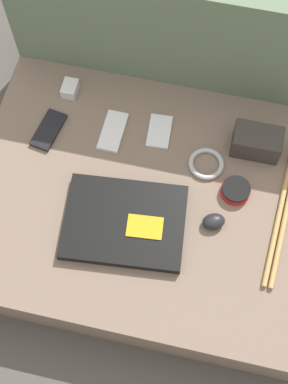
{
  "coord_description": "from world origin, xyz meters",
  "views": [
    {
      "loc": [
        0.12,
        -0.55,
        1.43
      ],
      "look_at": [
        0.0,
        0.0,
        0.17
      ],
      "focal_mm": 50.0,
      "sensor_mm": 36.0,
      "label": 1
    }
  ],
  "objects": [
    {
      "name": "ground_plane",
      "position": [
        0.0,
        0.0,
        0.0
      ],
      "size": [
        8.0,
        8.0,
        0.0
      ],
      "primitive_type": "plane",
      "color": "#4C4742"
    },
    {
      "name": "couch_seat",
      "position": [
        0.0,
        0.0,
        0.08
      ],
      "size": [
        0.91,
        0.72,
        0.15
      ],
      "color": "#7A6656",
      "rests_on": "ground_plane"
    },
    {
      "name": "couch_backrest",
      "position": [
        0.0,
        0.46,
        0.25
      ],
      "size": [
        0.91,
        0.2,
        0.5
      ],
      "color": "#60755B",
      "rests_on": "ground_plane"
    },
    {
      "name": "laptop",
      "position": [
        -0.03,
        -0.09,
        0.17
      ],
      "size": [
        0.33,
        0.26,
        0.03
      ],
      "rotation": [
        0.0,
        0.0,
        0.1
      ],
      "color": "black",
      "rests_on": "couch_seat"
    },
    {
      "name": "computer_mouse",
      "position": [
        0.19,
        -0.04,
        0.17
      ],
      "size": [
        0.07,
        0.06,
        0.03
      ],
      "rotation": [
        0.0,
        0.0,
        0.42
      ],
      "color": "black",
      "rests_on": "couch_seat"
    },
    {
      "name": "speaker_puck",
      "position": [
        0.23,
        0.06,
        0.17
      ],
      "size": [
        0.08,
        0.08,
        0.02
      ],
      "color": "red",
      "rests_on": "couch_seat"
    },
    {
      "name": "phone_silver",
      "position": [
        -0.3,
        0.13,
        0.16
      ],
      "size": [
        0.08,
        0.13,
        0.01
      ],
      "rotation": [
        0.0,
        0.0,
        -0.17
      ],
      "color": "black",
      "rests_on": "couch_seat"
    },
    {
      "name": "phone_black",
      "position": [
        -0.0,
        0.19,
        0.16
      ],
      "size": [
        0.07,
        0.11,
        0.01
      ],
      "rotation": [
        0.0,
        0.0,
        0.06
      ],
      "color": "silver",
      "rests_on": "couch_seat"
    },
    {
      "name": "phone_small",
      "position": [
        -0.12,
        0.17,
        0.16
      ],
      "size": [
        0.06,
        0.13,
        0.01
      ],
      "rotation": [
        0.0,
        0.0,
        -0.02
      ],
      "color": "silver",
      "rests_on": "couch_seat"
    },
    {
      "name": "camera_pouch",
      "position": [
        0.26,
        0.2,
        0.19
      ],
      "size": [
        0.13,
        0.08,
        0.07
      ],
      "color": "#38332D",
      "rests_on": "couch_seat"
    },
    {
      "name": "charger_brick",
      "position": [
        -0.28,
        0.27,
        0.17
      ],
      "size": [
        0.04,
        0.06,
        0.03
      ],
      "color": "silver",
      "rests_on": "couch_seat"
    },
    {
      "name": "cable_coil",
      "position": [
        0.14,
        0.12,
        0.16
      ],
      "size": [
        0.1,
        0.1,
        0.01
      ],
      "color": "#B2B2B7",
      "rests_on": "couch_seat"
    },
    {
      "name": "drumstick_pair",
      "position": [
        0.36,
        0.02,
        0.16
      ],
      "size": [
        0.06,
        0.4,
        0.01
      ],
      "rotation": [
        0.0,
        0.0,
        -0.07
      ],
      "color": "tan",
      "rests_on": "couch_seat"
    }
  ]
}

